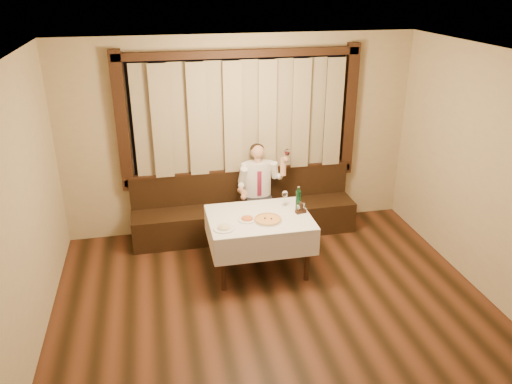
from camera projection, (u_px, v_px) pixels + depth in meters
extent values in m
cube|color=black|center=(296.00, 359.00, 4.96)|extent=(5.00, 6.00, 0.01)
cube|color=silver|center=(307.00, 74.00, 3.83)|extent=(5.00, 6.00, 0.01)
cube|color=tan|center=(240.00, 136.00, 7.08)|extent=(5.00, 0.01, 2.80)
cube|color=black|center=(240.00, 116.00, 6.94)|extent=(3.00, 0.02, 1.60)
cube|color=orange|center=(191.00, 140.00, 6.92)|extent=(0.50, 0.01, 0.40)
cube|color=black|center=(241.00, 173.00, 7.25)|extent=(3.30, 0.12, 0.10)
cube|color=black|center=(240.00, 53.00, 6.57)|extent=(3.30, 0.12, 0.10)
cube|color=black|center=(122.00, 123.00, 6.60)|extent=(0.16, 0.12, 1.90)
cube|color=black|center=(349.00, 110.00, 7.21)|extent=(0.16, 0.12, 1.90)
cube|color=#8B7F59|center=(241.00, 118.00, 6.85)|extent=(2.90, 0.08, 1.55)
cube|color=black|center=(245.00, 220.00, 7.27)|extent=(3.20, 0.60, 0.45)
cube|color=black|center=(242.00, 185.00, 7.30)|extent=(3.20, 0.12, 0.45)
cube|color=black|center=(241.00, 169.00, 7.20)|extent=(3.20, 0.14, 0.04)
cylinder|color=black|center=(223.00, 264.00, 5.90)|extent=(0.06, 0.06, 0.71)
cylinder|color=black|center=(307.00, 255.00, 6.10)|extent=(0.06, 0.06, 0.71)
cylinder|color=black|center=(215.00, 235.00, 6.57)|extent=(0.06, 0.06, 0.71)
cylinder|color=black|center=(291.00, 227.00, 6.77)|extent=(0.06, 0.06, 0.71)
cube|color=black|center=(259.00, 218.00, 6.19)|extent=(1.20, 0.90, 0.04)
cube|color=white|center=(259.00, 217.00, 6.18)|extent=(1.26, 0.96, 0.01)
cube|color=white|center=(268.00, 248.00, 5.82)|extent=(1.26, 0.01, 0.35)
cube|color=white|center=(252.00, 213.00, 6.68)|extent=(1.26, 0.01, 0.35)
cube|color=white|center=(209.00, 234.00, 6.13)|extent=(0.01, 0.96, 0.35)
cube|color=white|center=(307.00, 224.00, 6.37)|extent=(0.01, 0.96, 0.35)
cylinder|color=white|center=(268.00, 220.00, 6.06)|extent=(0.35, 0.35, 0.01)
cylinder|color=orange|center=(268.00, 219.00, 6.06)|extent=(0.32, 0.32, 0.01)
torus|color=#BD8848|center=(268.00, 219.00, 6.06)|extent=(0.34, 0.34, 0.03)
sphere|color=black|center=(265.00, 218.00, 6.07)|extent=(0.02, 0.02, 0.02)
sphere|color=black|center=(271.00, 219.00, 6.05)|extent=(0.02, 0.02, 0.02)
cylinder|color=white|center=(247.00, 219.00, 6.08)|extent=(0.24, 0.24, 0.01)
ellipsoid|color=#B54F1C|center=(247.00, 216.00, 6.07)|extent=(0.15, 0.15, 0.07)
cylinder|color=white|center=(224.00, 228.00, 5.86)|extent=(0.26, 0.26, 0.02)
ellipsoid|color=#D1C487|center=(224.00, 225.00, 5.85)|extent=(0.16, 0.16, 0.07)
cylinder|color=#115329|center=(298.00, 200.00, 6.33)|extent=(0.07, 0.07, 0.25)
cylinder|color=#115329|center=(299.00, 189.00, 6.27)|extent=(0.03, 0.03, 0.06)
cylinder|color=silver|center=(299.00, 187.00, 6.25)|extent=(0.03, 0.03, 0.01)
cylinder|color=white|center=(285.00, 205.00, 6.47)|extent=(0.07, 0.07, 0.01)
cylinder|color=white|center=(285.00, 201.00, 6.45)|extent=(0.01, 0.01, 0.11)
ellipsoid|color=white|center=(285.00, 194.00, 6.41)|extent=(0.08, 0.08, 0.09)
cube|color=black|center=(301.00, 211.00, 6.26)|extent=(0.14, 0.09, 0.04)
cube|color=black|center=(301.00, 206.00, 6.23)|extent=(0.03, 0.07, 0.10)
cylinder|color=white|center=(298.00, 208.00, 6.22)|extent=(0.04, 0.04, 0.08)
cylinder|color=silver|center=(298.00, 205.00, 6.21)|extent=(0.04, 0.04, 0.01)
cylinder|color=white|center=(304.00, 207.00, 6.25)|extent=(0.04, 0.04, 0.08)
cylinder|color=silver|center=(304.00, 204.00, 6.23)|extent=(0.04, 0.04, 0.01)
cube|color=black|center=(260.00, 203.00, 7.08)|extent=(0.37, 0.41, 0.15)
cube|color=black|center=(256.00, 229.00, 7.00)|extent=(0.10, 0.11, 0.45)
cube|color=black|center=(270.00, 228.00, 7.04)|extent=(0.10, 0.11, 0.45)
ellipsoid|color=white|center=(258.00, 179.00, 7.08)|extent=(0.39, 0.24, 0.50)
cube|color=maroon|center=(259.00, 184.00, 6.98)|extent=(0.06, 0.01, 0.37)
cylinder|color=tan|center=(258.00, 160.00, 6.96)|extent=(0.09, 0.09, 0.07)
sphere|color=tan|center=(258.00, 152.00, 6.92)|extent=(0.19, 0.19, 0.19)
ellipsoid|color=black|center=(257.00, 149.00, 6.93)|extent=(0.20, 0.20, 0.15)
sphere|color=white|center=(245.00, 166.00, 6.96)|extent=(0.12, 0.12, 0.12)
sphere|color=white|center=(270.00, 164.00, 7.03)|extent=(0.12, 0.12, 0.12)
sphere|color=tan|center=(243.00, 197.00, 6.73)|extent=(0.08, 0.08, 0.08)
sphere|color=tan|center=(286.00, 159.00, 6.88)|extent=(0.09, 0.09, 0.09)
cylinder|color=white|center=(287.00, 157.00, 6.84)|extent=(0.01, 0.01, 0.10)
ellipsoid|color=white|center=(287.00, 152.00, 6.81)|extent=(0.08, 0.08, 0.10)
ellipsoid|color=#4C070F|center=(287.00, 153.00, 6.82)|extent=(0.06, 0.06, 0.06)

